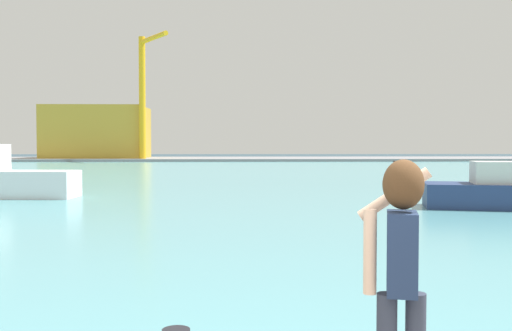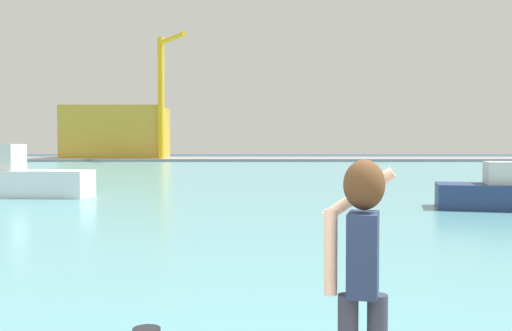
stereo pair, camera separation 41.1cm
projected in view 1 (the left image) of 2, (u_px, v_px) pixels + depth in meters
ground_plane at (244, 172)px, 52.98m from camera, size 220.00×220.00×0.00m
harbor_water at (243, 170)px, 54.98m from camera, size 140.00×100.00×0.02m
far_shore_dock at (240, 159)px, 94.92m from camera, size 140.00×20.00×0.40m
person_photographer at (400, 258)px, 3.90m from camera, size 0.54×0.57×1.74m
warehouse_left at (98, 132)px, 93.80m from camera, size 15.67×12.26×8.39m
port_crane at (144, 87)px, 86.49m from camera, size 5.32×7.88×18.59m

